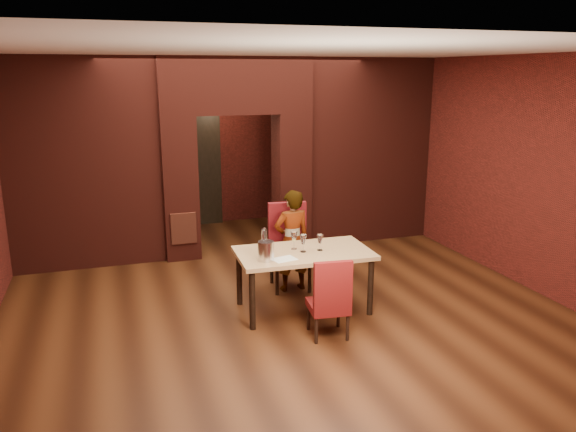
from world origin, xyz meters
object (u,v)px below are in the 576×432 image
at_px(wine_glass_c, 320,242).
at_px(wine_bucket, 266,251).
at_px(potted_plant, 340,263).
at_px(wine_glass_b, 303,243).
at_px(person_seated, 292,241).
at_px(wine_glass_a, 294,240).
at_px(water_bottle, 264,240).
at_px(chair_near, 328,296).
at_px(dining_table, 303,280).
at_px(chair_far, 290,247).

xyz_separation_m(wine_glass_c, wine_bucket, (-0.75, -0.17, 0.02)).
bearing_deg(potted_plant, wine_glass_b, -132.81).
distance_m(person_seated, wine_glass_c, 0.76).
bearing_deg(wine_glass_a, potted_plant, 40.94).
bearing_deg(water_bottle, person_seated, 45.18).
xyz_separation_m(chair_near, wine_glass_a, (-0.11, 0.89, 0.42)).
relative_size(dining_table, wine_bucket, 7.12).
height_order(chair_near, wine_glass_b, wine_glass_b).
bearing_deg(wine_bucket, potted_plant, 39.10).
bearing_deg(chair_near, wine_glass_c, -97.37).
height_order(dining_table, wine_bucket, wine_bucket).
bearing_deg(person_seated, wine_bucket, 49.91).
distance_m(person_seated, wine_glass_b, 0.75).
xyz_separation_m(chair_far, wine_bucket, (-0.62, -0.96, 0.31)).
distance_m(water_bottle, potted_plant, 1.82).
distance_m(dining_table, wine_glass_c, 0.54).
xyz_separation_m(chair_near, wine_glass_c, (0.18, 0.74, 0.41)).
xyz_separation_m(dining_table, wine_bucket, (-0.55, -0.20, 0.51)).
bearing_deg(wine_bucket, water_bottle, 77.40).
relative_size(chair_far, wine_glass_b, 5.37).
bearing_deg(wine_glass_c, chair_far, 99.37).
height_order(wine_glass_b, potted_plant, wine_glass_b).
height_order(person_seated, wine_glass_c, person_seated).
height_order(chair_far, wine_glass_a, chair_far).
distance_m(wine_glass_b, potted_plant, 1.58).
relative_size(wine_glass_c, wine_bucket, 0.87).
xyz_separation_m(dining_table, person_seated, (0.08, 0.70, 0.32)).
height_order(person_seated, water_bottle, person_seated).
relative_size(wine_glass_c, water_bottle, 0.67).
distance_m(chair_near, wine_glass_b, 0.86).
bearing_deg(wine_glass_a, water_bottle, 175.85).
bearing_deg(chair_near, dining_table, -81.92).
bearing_deg(dining_table, chair_far, 86.36).
height_order(chair_near, wine_glass_c, wine_glass_c).
relative_size(chair_near, wine_glass_b, 4.33).
relative_size(dining_table, wine_glass_c, 8.18).
xyz_separation_m(wine_glass_b, potted_plant, (0.96, 1.04, -0.70)).
bearing_deg(chair_far, chair_near, -84.88).
xyz_separation_m(chair_far, wine_glass_a, (-0.16, -0.64, 0.30)).
bearing_deg(wine_bucket, wine_glass_c, 12.46).
bearing_deg(wine_glass_b, chair_far, 83.38).
height_order(chair_near, wine_bucket, wine_bucket).
bearing_deg(chair_far, wine_glass_a, -97.18).
distance_m(chair_far, chair_near, 1.54).
relative_size(water_bottle, potted_plant, 0.80).
bearing_deg(wine_glass_a, wine_glass_c, -27.06).
height_order(chair_far, person_seated, person_seated).
height_order(dining_table, wine_glass_c, wine_glass_c).
distance_m(wine_bucket, potted_plant, 2.05).
bearing_deg(wine_glass_c, person_seated, 99.77).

